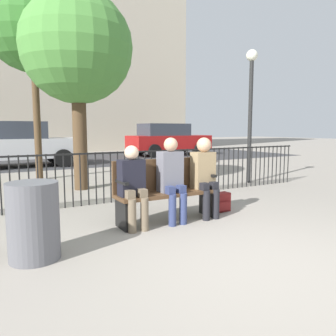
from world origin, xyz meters
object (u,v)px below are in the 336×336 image
object	(u,v)px
park_bench	(165,188)
tree_0	(32,24)
parked_car_1	(168,139)
backpack	(220,202)
trash_bin	(34,221)
tree_1	(77,49)
seated_person_2	(205,173)
lamp_post	(251,95)
parked_car_0	(18,143)
seated_person_1	(172,176)
seated_person_0	(133,183)

from	to	relation	value
park_bench	tree_0	distance (m)	6.34
tree_0	parked_car_1	distance (m)	9.36
backpack	trash_bin	xyz separation A→B (m)	(-2.96, -0.61, 0.26)
tree_1	trash_bin	bearing A→B (deg)	-111.64
park_bench	seated_person_2	size ratio (longest dim) A/B	1.27
lamp_post	tree_0	bearing A→B (deg)	145.50
lamp_post	parked_car_1	distance (m)	8.91
seated_person_2	parked_car_0	xyz separation A→B (m)	(-1.84, 8.78, 0.15)
backpack	lamp_post	distance (m)	3.80
seated_person_1	tree_0	world-z (taller)	tree_0
backpack	trash_bin	world-z (taller)	trash_bin
seated_person_1	tree_0	size ratio (longest dim) A/B	0.23
park_bench	parked_car_1	size ratio (longest dim) A/B	0.37
tree_1	parked_car_0	size ratio (longest dim) A/B	1.03
seated_person_2	tree_0	bearing A→B (deg)	107.35
lamp_post	trash_bin	world-z (taller)	lamp_post
tree_1	trash_bin	size ratio (longest dim) A/B	5.25
seated_person_2	lamp_post	world-z (taller)	lamp_post
seated_person_2	trash_bin	world-z (taller)	seated_person_2
trash_bin	lamp_post	bearing A→B (deg)	25.46
lamp_post	parked_car_0	distance (m)	8.30
parked_car_0	parked_car_1	world-z (taller)	same
seated_person_1	lamp_post	bearing A→B (deg)	31.11
seated_person_2	backpack	size ratio (longest dim) A/B	3.74
backpack	parked_car_0	world-z (taller)	parked_car_0
seated_person_0	trash_bin	size ratio (longest dim) A/B	1.39
seated_person_0	backpack	world-z (taller)	seated_person_0
seated_person_1	backpack	xyz separation A→B (m)	(1.01, 0.13, -0.54)
parked_car_1	trash_bin	xyz separation A→B (m)	(-7.90, -11.07, -0.43)
trash_bin	seated_person_0	bearing A→B (deg)	19.57
lamp_post	parked_car_0	world-z (taller)	lamp_post
backpack	parked_car_1	distance (m)	11.58
seated_person_0	seated_person_1	size ratio (longest dim) A/B	0.92
parked_car_0	parked_car_1	size ratio (longest dim) A/B	1.00
tree_1	lamp_post	world-z (taller)	tree_1
tree_0	parked_car_1	world-z (taller)	tree_0
seated_person_0	seated_person_1	world-z (taller)	seated_person_1
seated_person_1	lamp_post	size ratio (longest dim) A/B	0.38
seated_person_0	tree_0	bearing A→B (deg)	94.80
seated_person_2	tree_0	size ratio (longest dim) A/B	0.23
park_bench	backpack	distance (m)	1.10
backpack	parked_car_0	bearing A→B (deg)	104.67
parked_car_1	trash_bin	bearing A→B (deg)	-125.51
seated_person_0	seated_person_2	bearing A→B (deg)	0.25
seated_person_0	backpack	distance (m)	1.70
tree_1	parked_car_1	bearing A→B (deg)	48.74
park_bench	tree_0	bearing A→B (deg)	101.25
tree_1	parked_car_0	bearing A→B (deg)	98.28
backpack	trash_bin	bearing A→B (deg)	-168.27
tree_0	trash_bin	world-z (taller)	tree_0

